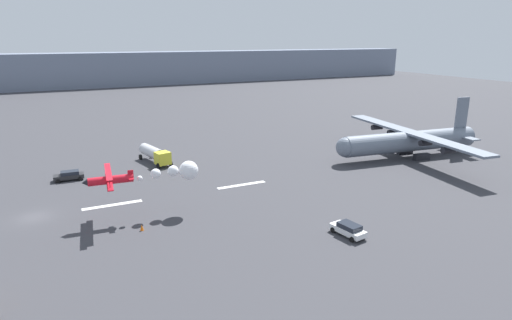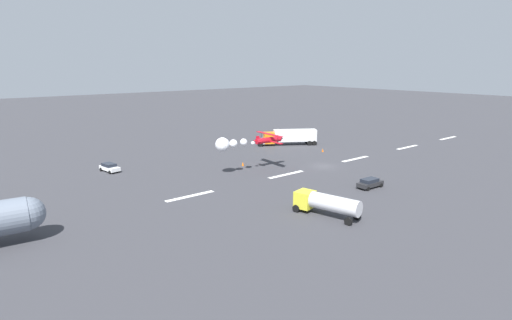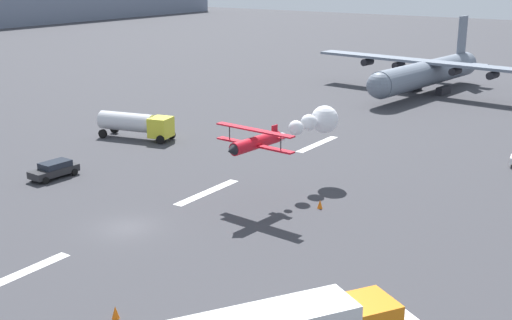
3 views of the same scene
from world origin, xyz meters
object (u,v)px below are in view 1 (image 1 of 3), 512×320
cargo_transport_plane (405,141)px  followme_car_yellow (348,229)px  stunt_biplane_red (163,173)px  fuel_tanker_truck (155,154)px  airport_staff_sedan (69,175)px  traffic_cone_far (142,227)px

cargo_transport_plane → followme_car_yellow: cargo_transport_plane is taller
cargo_transport_plane → followme_car_yellow: size_ratio=8.14×
cargo_transport_plane → stunt_biplane_red: size_ratio=2.62×
fuel_tanker_truck → airport_staff_sedan: size_ratio=1.96×
traffic_cone_far → fuel_tanker_truck: bearing=74.0°
cargo_transport_plane → traffic_cone_far: bearing=-167.9°
cargo_transport_plane → followme_car_yellow: (-30.61, -22.91, -2.49)m
fuel_tanker_truck → airport_staff_sedan: fuel_tanker_truck is taller
cargo_transport_plane → fuel_tanker_truck: 47.19m
stunt_biplane_red → fuel_tanker_truck: (4.17, 24.14, -3.79)m
cargo_transport_plane → airport_staff_sedan: 60.29m
stunt_biplane_red → followme_car_yellow: (17.54, -15.78, -4.71)m
airport_staff_sedan → traffic_cone_far: 25.14m
cargo_transport_plane → fuel_tanker_truck: (-43.99, 17.01, -1.57)m
fuel_tanker_truck → cargo_transport_plane: bearing=-21.1°
cargo_transport_plane → stunt_biplane_red: 48.73m
airport_staff_sedan → traffic_cone_far: size_ratio=6.20×
fuel_tanker_truck → traffic_cone_far: 29.30m
followme_car_yellow → airport_staff_sedan: same height
followme_car_yellow → airport_staff_sedan: bearing=128.1°
stunt_biplane_red → airport_staff_sedan: 23.33m
followme_car_yellow → airport_staff_sedan: size_ratio=0.99×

